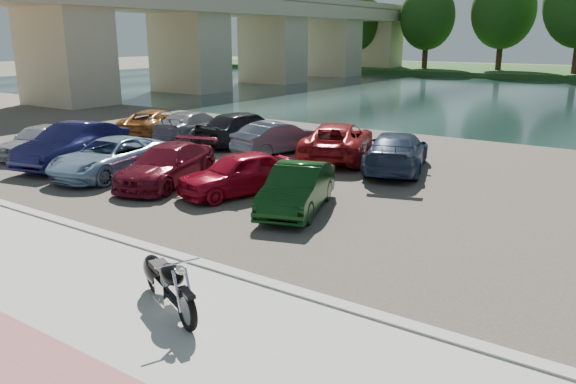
% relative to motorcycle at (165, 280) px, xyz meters
% --- Properties ---
extents(ground, '(200.00, 200.00, 0.00)m').
position_rel_motorcycle_xyz_m(ground, '(-0.11, -0.30, -0.56)').
color(ground, '#595447').
rests_on(ground, ground).
extents(promenade, '(60.00, 6.00, 0.10)m').
position_rel_motorcycle_xyz_m(promenade, '(-0.11, -1.30, -0.51)').
color(promenade, '#AEABA3').
rests_on(promenade, ground).
extents(pink_path, '(60.00, 2.00, 0.01)m').
position_rel_motorcycle_xyz_m(pink_path, '(-0.11, -2.80, -0.46)').
color(pink_path, '#9A5757').
rests_on(pink_path, promenade).
extents(kerb, '(60.00, 0.30, 0.14)m').
position_rel_motorcycle_xyz_m(kerb, '(-0.11, 1.70, -0.49)').
color(kerb, '#AEABA3').
rests_on(kerb, ground).
extents(parking_lot, '(60.00, 18.00, 0.04)m').
position_rel_motorcycle_xyz_m(parking_lot, '(-0.11, 10.70, -0.54)').
color(parking_lot, '#403B34').
rests_on(parking_lot, ground).
extents(river, '(120.00, 40.00, 0.00)m').
position_rel_motorcycle_xyz_m(river, '(-0.11, 39.70, -0.56)').
color(river, '#172A28').
rests_on(river, ground).
extents(bridge, '(7.00, 56.00, 8.55)m').
position_rel_motorcycle_xyz_m(bridge, '(-28.11, 40.72, 4.96)').
color(bridge, '#C9B78B').
rests_on(bridge, ground).
extents(motorcycle, '(2.20, 1.16, 1.05)m').
position_rel_motorcycle_xyz_m(motorcycle, '(0.00, 0.00, 0.00)').
color(motorcycle, black).
rests_on(motorcycle, promenade).
extents(car_0, '(2.42, 3.99, 1.27)m').
position_rel_motorcycle_xyz_m(car_0, '(-13.65, 6.24, 0.11)').
color(car_0, '#A3A6AE').
rests_on(car_0, parking_lot).
extents(car_1, '(2.61, 4.88, 1.53)m').
position_rel_motorcycle_xyz_m(car_1, '(-11.13, 6.03, 0.24)').
color(car_1, '#171645').
rests_on(car_1, parking_lot).
extents(car_2, '(2.65, 4.79, 1.27)m').
position_rel_motorcycle_xyz_m(car_2, '(-8.71, 5.79, 0.11)').
color(car_2, '#819EBC').
rests_on(car_2, parking_lot).
extents(car_3, '(2.80, 4.61, 1.25)m').
position_rel_motorcycle_xyz_m(car_3, '(-6.27, 6.04, 0.10)').
color(car_3, maroon).
rests_on(car_3, parking_lot).
extents(car_4, '(2.64, 4.04, 1.28)m').
position_rel_motorcycle_xyz_m(car_4, '(-3.64, 6.43, 0.12)').
color(car_4, '#A90B24').
rests_on(car_4, parking_lot).
extents(car_5, '(2.47, 4.03, 1.25)m').
position_rel_motorcycle_xyz_m(car_5, '(-1.27, 6.04, 0.10)').
color(car_5, black).
rests_on(car_5, parking_lot).
extents(car_6, '(3.29, 4.91, 1.25)m').
position_rel_motorcycle_xyz_m(car_6, '(-13.44, 12.23, 0.10)').
color(car_6, '#AD6528').
rests_on(car_6, parking_lot).
extents(car_7, '(2.72, 4.87, 1.33)m').
position_rel_motorcycle_xyz_m(car_7, '(-11.14, 12.33, 0.14)').
color(car_7, gray).
rests_on(car_7, parking_lot).
extents(car_8, '(2.40, 4.72, 1.54)m').
position_rel_motorcycle_xyz_m(car_8, '(-8.46, 12.68, 0.25)').
color(car_8, black).
rests_on(car_8, parking_lot).
extents(car_9, '(2.17, 4.11, 1.29)m').
position_rel_motorcycle_xyz_m(car_9, '(-6.23, 12.05, 0.12)').
color(car_9, slate).
rests_on(car_9, parking_lot).
extents(car_10, '(4.00, 5.59, 1.41)m').
position_rel_motorcycle_xyz_m(car_10, '(-3.72, 12.49, 0.19)').
color(car_10, maroon).
rests_on(car_10, parking_lot).
extents(car_11, '(3.21, 5.08, 1.37)m').
position_rel_motorcycle_xyz_m(car_11, '(-1.03, 11.97, 0.16)').
color(car_11, '#2B3955').
rests_on(car_11, parking_lot).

